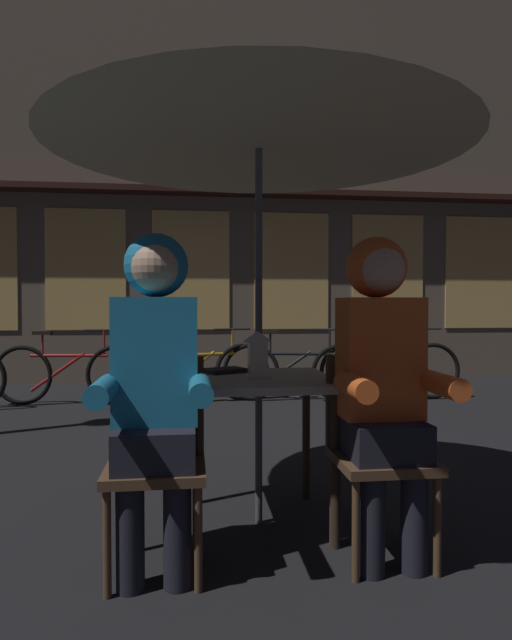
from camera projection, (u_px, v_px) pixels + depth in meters
name	position (u px, v px, depth m)	size (l,w,h in m)	color
ground_plane	(259.00, 523.00, 2.68)	(60.00, 60.00, 0.00)	black
cafe_table	(259.00, 397.00, 2.66)	(0.72, 0.72, 0.74)	#B2AD9E
patio_umbrella	(259.00, 110.00, 2.63)	(2.10, 2.10, 2.31)	#4C4C51
lantern	(258.00, 353.00, 2.62)	(0.11, 0.11, 0.23)	white
chair_left	(157.00, 449.00, 2.24)	(0.40, 0.40, 0.87)	#513823
chair_right	(377.00, 442.00, 2.36)	(0.40, 0.40, 0.87)	#513823
person_left_hooded	(155.00, 367.00, 2.18)	(0.45, 0.56, 1.40)	black
person_right_hooded	(382.00, 363.00, 2.29)	(0.45, 0.56, 1.40)	black
shopfront_building	(240.00, 173.00, 8.00)	(10.00, 0.93, 6.20)	#6B5B4C
bicycle_second	(69.00, 373.00, 5.86)	(1.68, 0.22, 0.84)	black
bicycle_third	(199.00, 372.00, 5.97)	(1.65, 0.43, 0.84)	black
bicycle_fourth	(295.00, 371.00, 6.08)	(1.65, 0.39, 0.84)	black
bicycle_fifth	(390.00, 370.00, 6.18)	(1.68, 0.09, 0.84)	black
book	(225.00, 370.00, 2.82)	(0.20, 0.14, 0.02)	black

